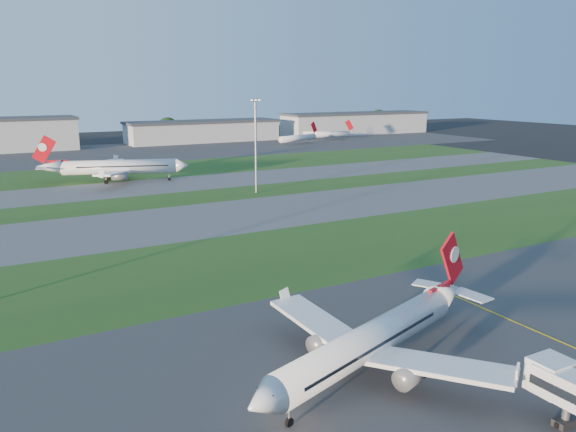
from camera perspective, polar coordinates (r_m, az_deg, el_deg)
grass_strip_a at (r=102.25m, az=2.93°, el=-3.49°), size 300.00×34.00×0.01m
taxiway_a at (r=130.48m, az=-4.75°, el=0.13°), size 300.00×32.00×0.01m
grass_strip_b at (r=153.13m, az=-8.62°, el=1.97°), size 300.00×18.00×0.01m
taxiway_b at (r=173.60m, az=-11.19°, el=3.17°), size 300.00×26.00×0.01m
grass_strip_c at (r=204.91m, az=-14.07°, el=4.52°), size 300.00×40.00×0.01m
apron_far at (r=262.88m, az=-17.55°, el=6.12°), size 400.00×80.00×0.01m
airliner_parked at (r=59.19m, az=8.38°, el=-12.46°), size 33.13×27.95×10.70m
airliner_taxiing at (r=181.34m, az=-16.84°, el=4.76°), size 40.84×34.47×13.21m
mini_jet_near at (r=288.46m, az=1.02°, el=7.94°), size 27.55×11.64×9.48m
mini_jet_far at (r=312.81m, az=3.94°, el=8.31°), size 27.42×12.03×9.48m
light_mast_centre at (r=155.03m, az=-3.31°, el=7.76°), size 3.20×0.70×25.80m
hangar_east at (r=306.32m, az=-8.60°, el=8.54°), size 81.60×23.00×11.20m
hangar_far_east at (r=353.84m, az=6.93°, el=9.35°), size 96.90×23.00×13.20m
tree_mid_west at (r=299.65m, az=-23.03°, el=7.60°), size 9.90×9.90×10.80m
tree_mid_east at (r=314.63m, az=-12.10°, el=8.73°), size 11.55×11.55×12.60m
tree_east at (r=342.44m, az=0.23°, el=9.24°), size 10.45×10.45×11.40m
tree_far_east at (r=384.58m, az=9.19°, el=9.69°), size 12.65×12.65×13.80m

